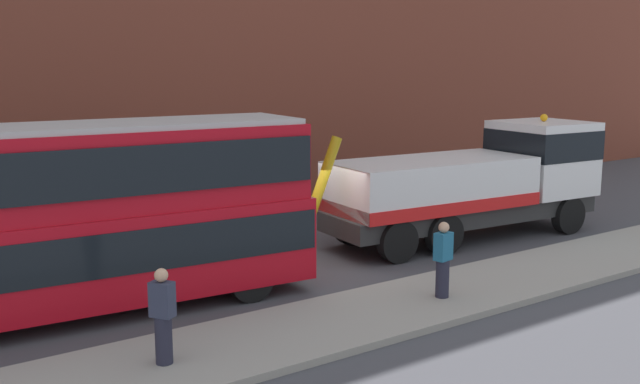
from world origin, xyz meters
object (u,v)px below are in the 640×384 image
pedestrian_onlooker (163,317)px  pedestrian_bystander (443,261)px  recovery_tow_truck (477,180)px  double_decker_bus (55,214)px

pedestrian_onlooker → pedestrian_bystander: (6.53, -0.16, 0.00)m
pedestrian_onlooker → pedestrian_bystander: same height
pedestrian_onlooker → pedestrian_bystander: 6.53m
recovery_tow_truck → pedestrian_bystander: size_ratio=5.98×
pedestrian_bystander → recovery_tow_truck: bearing=-63.6°
recovery_tow_truck → pedestrian_onlooker: (-11.79, -3.76, -0.77)m
pedestrian_onlooker → pedestrian_bystander: size_ratio=1.00×
recovery_tow_truck → double_decker_bus: (-12.47, 0.04, 0.47)m
recovery_tow_truck → pedestrian_onlooker: 12.40m
recovery_tow_truck → pedestrian_bystander: bearing=-138.8°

